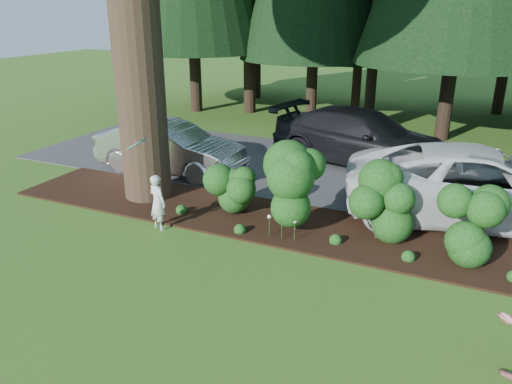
# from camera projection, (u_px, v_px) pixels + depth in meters

# --- Properties ---
(ground) EXTENTS (80.00, 80.00, 0.00)m
(ground) POSITION_uv_depth(u_px,v_px,m) (247.00, 298.00, 8.91)
(ground) COLOR #3B641C
(ground) RESTS_ON ground
(mulch_bed) EXTENTS (16.00, 2.50, 0.05)m
(mulch_bed) POSITION_uv_depth(u_px,v_px,m) (307.00, 227.00, 11.66)
(mulch_bed) COLOR black
(mulch_bed) RESTS_ON ground
(driveway) EXTENTS (22.00, 6.00, 0.03)m
(driveway) POSITION_uv_depth(u_px,v_px,m) (353.00, 175.00, 15.28)
(driveway) COLOR #38383A
(driveway) RESTS_ON ground
(shrub_row) EXTENTS (6.53, 1.60, 1.61)m
(shrub_row) POSITION_uv_depth(u_px,v_px,m) (340.00, 203.00, 10.99)
(shrub_row) COLOR #163A11
(shrub_row) RESTS_ON ground
(lily_cluster) EXTENTS (0.69, 0.09, 0.57)m
(lily_cluster) POSITION_uv_depth(u_px,v_px,m) (282.00, 220.00, 10.89)
(lily_cluster) COLOR #163A11
(lily_cluster) RESTS_ON ground
(car_silver_wagon) EXTENTS (4.69, 1.67, 1.54)m
(car_silver_wagon) POSITION_uv_depth(u_px,v_px,m) (170.00, 148.00, 15.24)
(car_silver_wagon) COLOR silver
(car_silver_wagon) RESTS_ON driveway
(car_white_suv) EXTENTS (6.78, 4.12, 1.76)m
(car_white_suv) POSITION_uv_depth(u_px,v_px,m) (482.00, 185.00, 11.75)
(car_white_suv) COLOR silver
(car_white_suv) RESTS_ON driveway
(car_dark_suv) EXTENTS (6.37, 3.62, 1.74)m
(car_dark_suv) POSITION_uv_depth(u_px,v_px,m) (362.00, 138.00, 16.01)
(car_dark_suv) COLOR black
(car_dark_suv) RESTS_ON driveway
(child) EXTENTS (0.56, 0.45, 1.32)m
(child) POSITION_uv_depth(u_px,v_px,m) (158.00, 202.00, 11.43)
(child) COLOR silver
(child) RESTS_ON ground
(frisbee) EXTENTS (0.47, 0.50, 0.30)m
(frisbee) POSITION_uv_depth(u_px,v_px,m) (136.00, 144.00, 11.52)
(frisbee) COLOR teal
(frisbee) RESTS_ON ground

